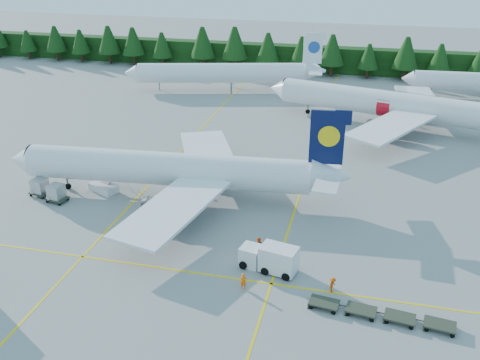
% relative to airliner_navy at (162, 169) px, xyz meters
% --- Properties ---
extents(ground, '(320.00, 320.00, 0.00)m').
position_rel_airliner_navy_xyz_m(ground, '(11.00, -9.45, -3.71)').
color(ground, gray).
rests_on(ground, ground).
extents(taxi_stripe_a, '(0.25, 120.00, 0.01)m').
position_rel_airliner_navy_xyz_m(taxi_stripe_a, '(-3.00, 10.55, -3.70)').
color(taxi_stripe_a, yellow).
rests_on(taxi_stripe_a, ground).
extents(taxi_stripe_b, '(0.25, 120.00, 0.01)m').
position_rel_airliner_navy_xyz_m(taxi_stripe_b, '(17.00, 10.55, -3.70)').
color(taxi_stripe_b, yellow).
rests_on(taxi_stripe_b, ground).
extents(taxi_stripe_cross, '(80.00, 0.25, 0.01)m').
position_rel_airliner_navy_xyz_m(taxi_stripe_cross, '(11.00, -15.45, -3.70)').
color(taxi_stripe_cross, yellow).
rests_on(taxi_stripe_cross, ground).
extents(treeline_hedge, '(220.00, 4.00, 6.00)m').
position_rel_airliner_navy_xyz_m(treeline_hedge, '(11.00, 72.55, -0.71)').
color(treeline_hedge, black).
rests_on(treeline_hedge, ground).
extents(airliner_navy, '(42.43, 34.79, 12.34)m').
position_rel_airliner_navy_xyz_m(airliner_navy, '(0.00, 0.00, 0.00)').
color(airliner_navy, silver).
rests_on(airliner_navy, ground).
extents(airliner_red, '(43.44, 35.28, 12.89)m').
position_rel_airliner_navy_xyz_m(airliner_red, '(26.81, 35.22, 0.17)').
color(airliner_red, silver).
rests_on(airliner_red, ground).
extents(airliner_far_left, '(40.78, 13.25, 12.07)m').
position_rel_airliner_navy_xyz_m(airliner_far_left, '(-7.34, 50.31, 0.08)').
color(airliner_far_left, silver).
rests_on(airliner_far_left, ground).
extents(airstairs, '(4.51, 5.82, 3.43)m').
position_rel_airliner_navy_xyz_m(airstairs, '(-7.88, -0.35, -2.96)').
color(airstairs, silver).
rests_on(airstairs, ground).
extents(service_truck, '(6.08, 3.22, 2.79)m').
position_rel_airliner_navy_xyz_m(service_truck, '(16.26, -13.07, -2.33)').
color(service_truck, white).
rests_on(service_truck, ground).
extents(dolly_train, '(12.68, 2.66, 0.15)m').
position_rel_airliner_navy_xyz_m(dolly_train, '(27.17, -18.08, -3.22)').
color(dolly_train, '#2E3224').
rests_on(dolly_train, ground).
extents(uld_pair, '(5.76, 3.38, 1.90)m').
position_rel_airliner_navy_xyz_m(uld_pair, '(-13.79, -4.20, -2.43)').
color(uld_pair, '#2E3224').
rests_on(uld_pair, ground).
extents(crew_a, '(0.68, 0.51, 1.67)m').
position_rel_airliner_navy_xyz_m(crew_a, '(14.57, -16.84, -2.88)').
color(crew_a, '#FF5B05').
rests_on(crew_a, ground).
extents(crew_b, '(1.20, 1.09, 2.01)m').
position_rel_airliner_navy_xyz_m(crew_b, '(14.71, -10.68, -2.70)').
color(crew_b, '#FF3B05').
rests_on(crew_b, ground).
extents(crew_c, '(0.63, 0.76, 1.59)m').
position_rel_airliner_navy_xyz_m(crew_c, '(22.78, -15.38, -2.91)').
color(crew_c, '#E94704').
rests_on(crew_c, ground).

